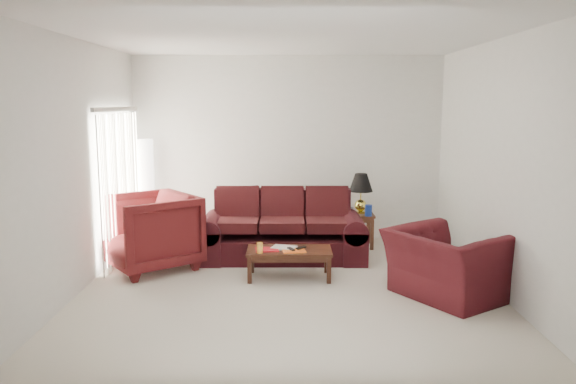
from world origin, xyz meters
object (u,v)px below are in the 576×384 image
object	(u,v)px
sofa	(282,226)
floor_lamp	(147,191)
armchair_right	(447,265)
coffee_table	(289,264)
end_table	(357,230)
armchair_left	(150,232)

from	to	relation	value
sofa	floor_lamp	xyz separation A→B (m)	(-2.17, 0.93, 0.36)
armchair_right	coffee_table	xyz separation A→B (m)	(-1.83, 0.74, -0.20)
armchair_right	coffee_table	world-z (taller)	armchair_right
sofa	coffee_table	distance (m)	0.96
coffee_table	end_table	bearing A→B (deg)	32.22
floor_lamp	armchair_right	bearing A→B (deg)	-32.12
sofa	coffee_table	size ratio (longest dim) A/B	2.19
end_table	armchair_right	size ratio (longest dim) A/B	0.44
armchair_left	coffee_table	bearing A→B (deg)	40.79
sofa	armchair_left	xyz separation A→B (m)	(-1.80, -0.51, 0.03)
armchair_left	coffee_table	world-z (taller)	armchair_left
floor_lamp	armchair_left	bearing A→B (deg)	-75.34
floor_lamp	armchair_left	world-z (taller)	floor_lamp
armchair_right	coffee_table	distance (m)	1.98
end_table	floor_lamp	world-z (taller)	floor_lamp
armchair_left	sofa	bearing A→B (deg)	68.43
end_table	armchair_left	bearing A→B (deg)	-157.95
end_table	floor_lamp	distance (m)	3.41
floor_lamp	armchair_left	distance (m)	1.52
sofa	end_table	world-z (taller)	sofa
floor_lamp	coffee_table	xyz separation A→B (m)	(2.27, -1.83, -0.66)
armchair_right	armchair_left	bearing A→B (deg)	38.95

